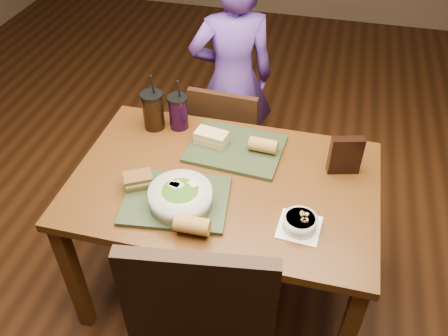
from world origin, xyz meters
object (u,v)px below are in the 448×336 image
(cup_cola, at_px, (153,110))
(cup_berry, at_px, (178,112))
(dining_table, at_px, (224,195))
(tray_near, at_px, (176,200))
(sandwich_near, at_px, (138,180))
(chair_far, at_px, (226,142))
(diner, at_px, (232,80))
(baguette_far, at_px, (263,145))
(soup_bowl, at_px, (300,222))
(baguette_near, at_px, (192,225))
(sandwich_far, at_px, (211,137))
(tray_far, at_px, (236,149))
(salad_bowl, at_px, (180,196))
(chip_bag, at_px, (345,155))

(cup_cola, distance_m, cup_berry, 0.12)
(dining_table, height_order, tray_near, tray_near)
(dining_table, height_order, sandwich_near, sandwich_near)
(chair_far, bearing_deg, diner, 97.70)
(baguette_far, relative_size, cup_cola, 0.44)
(soup_bowl, bearing_deg, diner, 115.30)
(dining_table, distance_m, baguette_near, 0.35)
(tray_near, distance_m, sandwich_far, 0.39)
(soup_bowl, distance_m, baguette_near, 0.41)
(sandwich_far, bearing_deg, baguette_far, -0.70)
(tray_far, distance_m, cup_berry, 0.34)
(chair_far, distance_m, cup_berry, 0.49)
(tray_near, relative_size, salad_bowl, 1.67)
(sandwich_near, bearing_deg, tray_far, 45.59)
(soup_bowl, relative_size, cup_cola, 0.58)
(baguette_far, bearing_deg, tray_near, -126.50)
(sandwich_near, bearing_deg, salad_bowl, -16.90)
(diner, distance_m, cup_cola, 0.69)
(tray_near, relative_size, cup_berry, 1.59)
(salad_bowl, relative_size, cup_berry, 0.95)
(chip_bag, bearing_deg, dining_table, -174.84)
(dining_table, relative_size, soup_bowl, 7.63)
(soup_bowl, height_order, cup_berry, cup_berry)
(chair_far, relative_size, baguette_near, 6.35)
(dining_table, bearing_deg, sandwich_near, -158.41)
(salad_bowl, relative_size, chip_bag, 1.40)
(sandwich_far, distance_m, baguette_far, 0.24)
(dining_table, bearing_deg, diner, 100.99)
(cup_berry, bearing_deg, tray_far, -20.08)
(salad_bowl, xyz_separation_m, chip_bag, (0.62, 0.38, 0.03))
(chair_far, distance_m, tray_near, 0.83)
(dining_table, distance_m, soup_bowl, 0.41)
(chair_far, height_order, baguette_far, chair_far)
(diner, height_order, sandwich_far, diner)
(tray_far, distance_m, baguette_far, 0.13)
(soup_bowl, height_order, sandwich_far, sandwich_far)
(dining_table, height_order, baguette_far, baguette_far)
(soup_bowl, bearing_deg, baguette_near, -161.39)
(cup_cola, relative_size, chip_bag, 1.63)
(salad_bowl, xyz_separation_m, baguette_near, (0.09, -0.13, -0.01))
(tray_far, distance_m, soup_bowl, 0.53)
(tray_far, height_order, baguette_near, baguette_near)
(diner, relative_size, cup_berry, 5.16)
(tray_far, xyz_separation_m, sandwich_far, (-0.12, 0.01, 0.04))
(soup_bowl, bearing_deg, cup_cola, 147.77)
(cup_berry, bearing_deg, salad_bowl, -71.20)
(soup_bowl, relative_size, chip_bag, 0.95)
(sandwich_near, relative_size, cup_berry, 0.53)
(chip_bag, bearing_deg, chair_far, 130.60)
(cup_cola, bearing_deg, chip_bag, -7.00)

